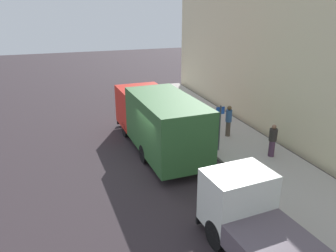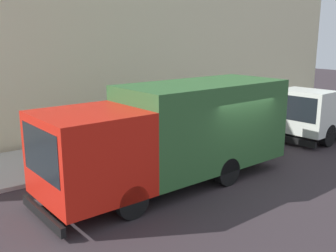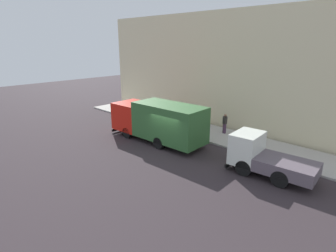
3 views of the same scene
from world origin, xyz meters
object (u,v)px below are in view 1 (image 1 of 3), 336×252
at_px(small_flatbed_truck, 257,225).
at_px(pedestrian_standing, 273,140).
at_px(pedestrian_walking, 229,120).
at_px(street_sign_post, 220,124).
at_px(large_utility_truck, 158,119).

bearing_deg(small_flatbed_truck, pedestrian_standing, 46.45).
xyz_separation_m(pedestrian_walking, street_sign_post, (-1.34, -1.51, 0.45)).
bearing_deg(pedestrian_standing, small_flatbed_truck, 57.10).
distance_m(small_flatbed_truck, pedestrian_standing, 6.93).
height_order(pedestrian_walking, street_sign_post, street_sign_post).
bearing_deg(pedestrian_standing, pedestrian_walking, -69.86).
xyz_separation_m(large_utility_truck, small_flatbed_truck, (0.45, -8.15, -0.59)).
relative_size(large_utility_truck, pedestrian_walking, 4.67).
bearing_deg(street_sign_post, pedestrian_walking, 48.41).
relative_size(pedestrian_walking, pedestrian_standing, 1.08).
xyz_separation_m(small_flatbed_truck, pedestrian_standing, (4.37, 5.38, -0.08)).
height_order(pedestrian_walking, pedestrian_standing, pedestrian_walking).
xyz_separation_m(pedestrian_standing, street_sign_post, (-2.08, 1.45, 0.54)).
bearing_deg(pedestrian_walking, pedestrian_standing, 60.47).
relative_size(small_flatbed_truck, pedestrian_walking, 2.78).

